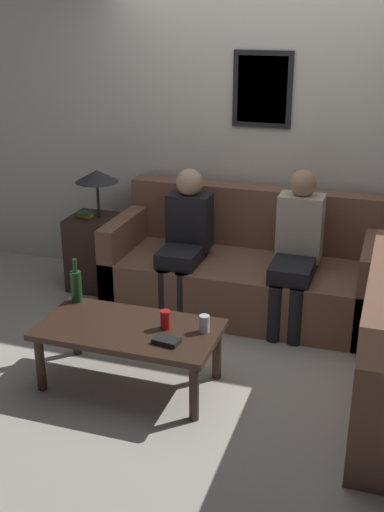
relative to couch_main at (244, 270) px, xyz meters
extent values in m
plane|color=beige|center=(0.00, -0.56, -0.32)|extent=(16.00, 16.00, 0.00)
cube|color=silver|center=(0.00, 0.48, 0.98)|extent=(9.00, 0.06, 2.60)
cube|color=black|center=(0.00, 0.44, 1.38)|extent=(0.48, 0.02, 0.60)
cube|color=beige|center=(0.00, 0.43, 1.38)|extent=(0.40, 0.01, 0.52)
cube|color=brown|center=(0.00, -0.06, -0.10)|extent=(2.12, 0.93, 0.43)
cube|color=brown|center=(0.00, 0.30, 0.37)|extent=(2.12, 0.20, 0.50)
cube|color=brown|center=(-0.99, -0.06, 0.04)|extent=(0.14, 0.93, 0.71)
cube|color=brown|center=(0.99, -0.06, 0.04)|extent=(0.14, 0.93, 0.71)
cube|color=brown|center=(1.11, -1.21, 0.37)|extent=(0.20, 1.46, 0.50)
cube|color=#382319|center=(-0.42, -1.38, 0.08)|extent=(1.16, 0.61, 0.04)
cylinder|color=#382319|center=(-0.94, -1.62, -0.13)|extent=(0.06, 0.06, 0.38)
cylinder|color=#382319|center=(0.10, -1.62, -0.13)|extent=(0.06, 0.06, 0.38)
cylinder|color=#382319|center=(-0.94, -1.13, -0.13)|extent=(0.06, 0.06, 0.38)
cylinder|color=#382319|center=(0.10, -1.13, -0.13)|extent=(0.06, 0.06, 0.38)
cube|color=#382319|center=(-1.32, -0.02, 0.01)|extent=(0.41, 0.41, 0.64)
cylinder|color=#262628|center=(-1.27, -0.02, 0.49)|extent=(0.02, 0.02, 0.33)
cone|color=#2D2D33|center=(-1.27, -0.02, 0.69)|extent=(0.36, 0.36, 0.10)
cube|color=gold|center=(-1.38, -0.04, 0.34)|extent=(0.12, 0.07, 0.03)
cube|color=#237547|center=(-1.38, -0.04, 0.36)|extent=(0.12, 0.10, 0.02)
cylinder|color=#19421E|center=(-0.91, -1.13, 0.21)|extent=(0.08, 0.08, 0.22)
cylinder|color=#19421E|center=(-0.91, -1.13, 0.37)|extent=(0.03, 0.03, 0.09)
cylinder|color=silver|center=(0.06, -1.29, 0.16)|extent=(0.07, 0.07, 0.11)
cube|color=black|center=(-0.12, -1.50, 0.12)|extent=(0.17, 0.12, 0.03)
cylinder|color=red|center=(-0.19, -1.32, 0.16)|extent=(0.07, 0.07, 0.12)
cube|color=black|center=(-0.45, -0.27, 0.17)|extent=(0.31, 0.42, 0.14)
cylinder|color=black|center=(-0.52, -0.48, -0.10)|extent=(0.11, 0.11, 0.43)
cylinder|color=black|center=(-0.37, -0.48, -0.10)|extent=(0.11, 0.11, 0.43)
cube|color=black|center=(-0.45, -0.06, 0.39)|extent=(0.34, 0.22, 0.45)
sphere|color=tan|center=(-0.45, -0.06, 0.71)|extent=(0.21, 0.21, 0.21)
cube|color=black|center=(0.44, -0.26, 0.17)|extent=(0.31, 0.48, 0.14)
cylinder|color=black|center=(0.36, -0.50, -0.10)|extent=(0.11, 0.11, 0.43)
cylinder|color=black|center=(0.51, -0.50, -0.10)|extent=(0.11, 0.11, 0.43)
cube|color=beige|center=(0.44, -0.02, 0.42)|extent=(0.34, 0.22, 0.51)
sphere|color=tan|center=(0.44, -0.02, 0.77)|extent=(0.20, 0.20, 0.20)
camera|label=1|loc=(1.10, -4.70, 2.01)|focal=45.00mm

